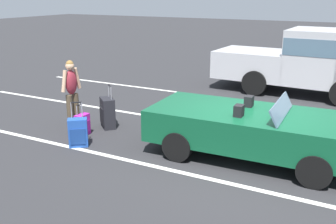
% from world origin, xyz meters
% --- Properties ---
extents(ground_plane, '(80.00, 80.00, 0.00)m').
position_xyz_m(ground_plane, '(0.00, 0.00, 0.00)').
color(ground_plane, '#28282B').
extents(lot_line_near, '(18.00, 0.12, 0.01)m').
position_xyz_m(lot_line_near, '(0.00, -1.32, 0.00)').
color(lot_line_near, silver).
rests_on(lot_line_near, ground_plane).
extents(lot_line_mid, '(18.00, 0.12, 0.01)m').
position_xyz_m(lot_line_mid, '(0.00, 1.38, 0.00)').
color(lot_line_mid, silver).
rests_on(lot_line_mid, ground_plane).
extents(lot_line_far, '(18.00, 0.12, 0.01)m').
position_xyz_m(lot_line_far, '(0.00, 4.08, 0.00)').
color(lot_line_far, silver).
rests_on(lot_line_far, ground_plane).
extents(convertible_car, '(4.20, 1.94, 1.24)m').
position_xyz_m(convertible_car, '(0.21, 0.01, 0.59)').
color(convertible_car, '#0F4C2D').
rests_on(convertible_car, ground_plane).
extents(suitcase_large_black, '(0.55, 0.53, 1.06)m').
position_xyz_m(suitcase_large_black, '(-3.64, 0.12, 0.37)').
color(suitcase_large_black, black).
rests_on(suitcase_large_black, ground_plane).
extents(suitcase_medium_bright, '(0.46, 0.43, 0.98)m').
position_xyz_m(suitcase_medium_bright, '(-3.47, -1.18, 0.31)').
color(suitcase_medium_bright, '#1E479E').
rests_on(suitcase_medium_bright, ground_plane).
extents(suitcase_small_carryon, '(0.22, 0.34, 0.74)m').
position_xyz_m(suitcase_small_carryon, '(-3.83, -0.60, 0.25)').
color(suitcase_small_carryon, '#991E8C').
rests_on(suitcase_small_carryon, ground_plane).
extents(traveler_person, '(0.26, 0.61, 1.65)m').
position_xyz_m(traveler_person, '(-4.43, -0.21, 0.93)').
color(traveler_person, '#4C3F2D').
rests_on(traveler_person, ground_plane).
extents(parked_pickup_truck_far, '(5.08, 2.25, 2.10)m').
position_xyz_m(parked_pickup_truck_far, '(0.06, 5.76, 1.11)').
color(parked_pickup_truck_far, '#B2B2B7').
rests_on(parked_pickup_truck_far, ground_plane).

